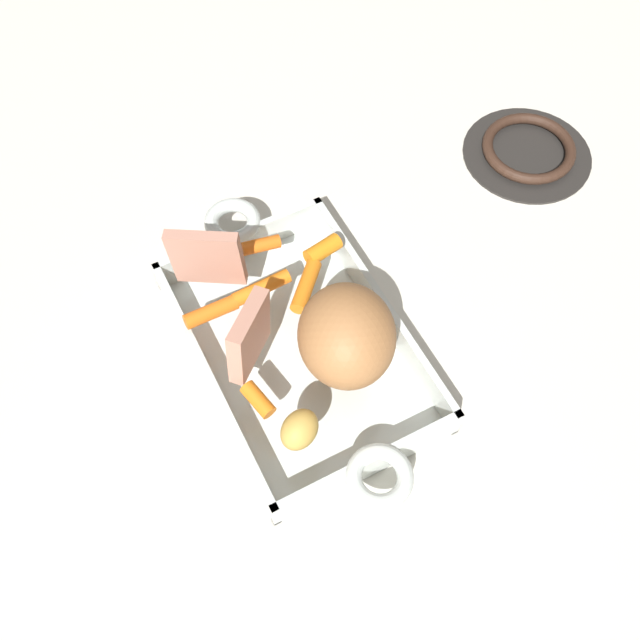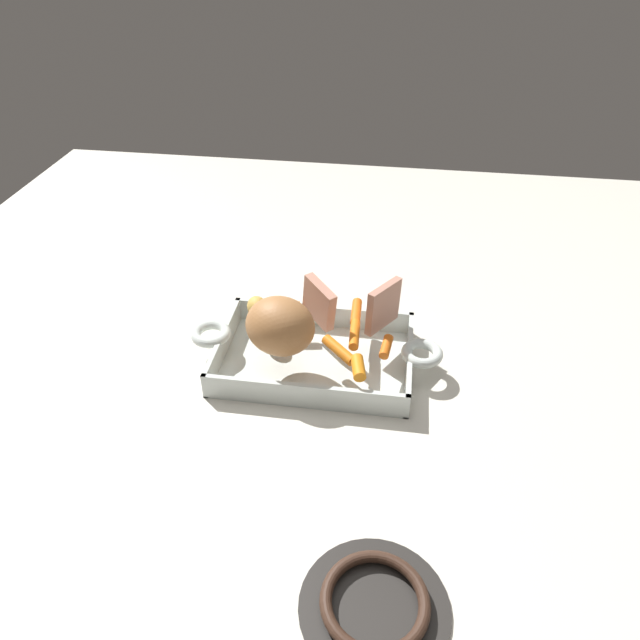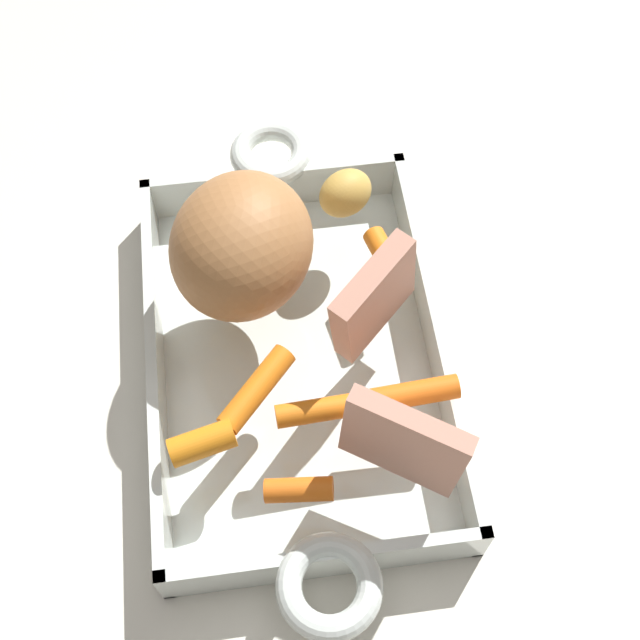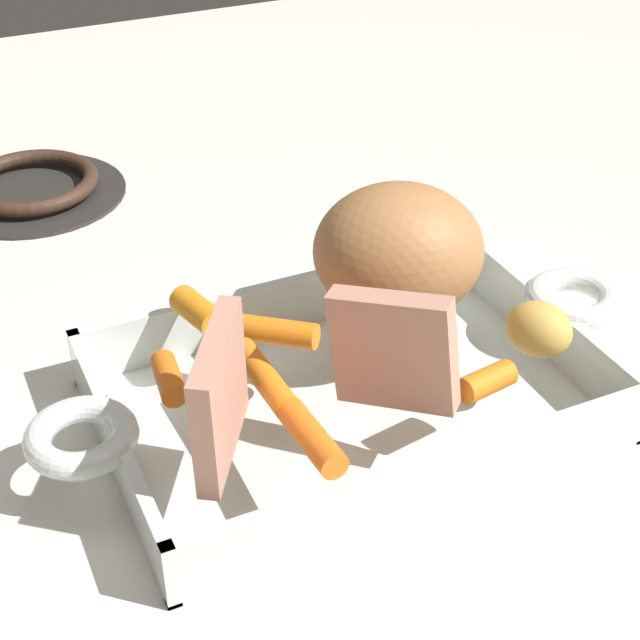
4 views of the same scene
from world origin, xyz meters
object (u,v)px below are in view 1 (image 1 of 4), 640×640
Objects in this scene: baby_carrot_northwest at (211,312)px; baby_carrot_southwest at (258,400)px; baby_carrot_northeast at (323,249)px; stove_burner_rear at (528,151)px; roast_slice_thick at (207,258)px; baby_carrot_center_right at (306,286)px; potato_golden_large at (299,430)px; roasting_dish at (299,347)px; roast_slice_thin at (249,337)px; baby_carrot_southeast at (261,288)px; pork_roast at (347,336)px; baby_carrot_short at (261,245)px.

baby_carrot_southwest is at bearing -179.16° from baby_carrot_northwest.
stove_burner_rear is at bearing -81.24° from baby_carrot_northeast.
baby_carrot_center_right is at bearing -125.97° from roast_slice_thick.
stove_burner_rear is at bearing -68.79° from baby_carrot_southwest.
baby_carrot_northeast is 0.23m from potato_golden_large.
roasting_dish is 0.14m from potato_golden_large.
baby_carrot_northwest is at bearing 7.73° from potato_golden_large.
roast_slice_thick is 0.14m from baby_carrot_northeast.
stove_burner_rear is (0.02, -0.49, -0.09)m from roast_slice_thick.
roast_slice_thick reaches higher than potato_golden_large.
roast_slice_thin is 0.16m from baby_carrot_northeast.
stove_burner_rear is at bearing -81.84° from baby_carrot_northwest.
baby_carrot_center_right is at bearing 102.96° from stove_burner_rear.
baby_carrot_northeast is (0.01, -0.09, 0.00)m from baby_carrot_southeast.
baby_carrot_southeast is at bearing -86.94° from baby_carrot_northwest.
roast_slice_thick is 1.19× the size of baby_carrot_center_right.
roast_slice_thin is at bearing -179.59° from roast_slice_thick.
baby_carrot_northeast is at bearing -33.33° from potato_golden_large.
baby_carrot_southeast is (0.07, -0.04, -0.03)m from roast_slice_thin.
baby_carrot_southeast reaches higher than roasting_dish.
baby_carrot_southeast is at bearing -32.58° from roast_slice_thin.
baby_carrot_center_right is at bearing -114.88° from baby_carrot_southeast.
pork_roast is at bearing 179.45° from baby_carrot_center_right.
baby_carrot_short is at bearing 56.36° from baby_carrot_northeast.
baby_carrot_center_right is at bearing -164.79° from baby_carrot_short.
roasting_dish is 6.26× the size of baby_carrot_southeast.
roast_slice_thin reaches higher than stove_burner_rear.
baby_carrot_northwest reaches higher than stove_burner_rear.
roast_slice_thin is 1.09× the size of baby_carrot_southeast.
baby_carrot_center_right reaches higher than baby_carrot_short.
potato_golden_large is (-0.11, 0.05, 0.05)m from roasting_dish.
roast_slice_thin is at bearing 117.54° from baby_carrot_center_right.
baby_carrot_short is at bearing -24.62° from baby_carrot_southeast.
baby_carrot_southwest is (-0.14, 0.15, -0.00)m from baby_carrot_northeast.
baby_carrot_southwest is at bearing 161.81° from roast_slice_thin.
baby_carrot_center_right is 1.51× the size of potato_golden_large.
roast_slice_thin is 0.51m from stove_burner_rear.
stove_burner_rear is at bearing -74.11° from roast_slice_thin.
potato_golden_large is at bearing 167.28° from baby_carrot_southeast.
stove_burner_rear is (0.14, -0.49, -0.08)m from roast_slice_thin.
baby_carrot_southeast is at bearing -26.47° from baby_carrot_southwest.
roast_slice_thick is 0.12m from baby_carrot_center_right.
roasting_dish is 0.15m from roast_slice_thick.
baby_carrot_southwest is 0.58× the size of baby_carrot_center_right.
baby_carrot_southwest is 0.15m from baby_carrot_center_right.
pork_roast is 0.17m from baby_carrot_northwest.
baby_carrot_northeast reaches higher than baby_carrot_southeast.
pork_roast is 0.66× the size of stove_burner_rear.
roasting_dish is 0.11m from baby_carrot_southwest.
roasting_dish is 5.76× the size of roast_slice_thin.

